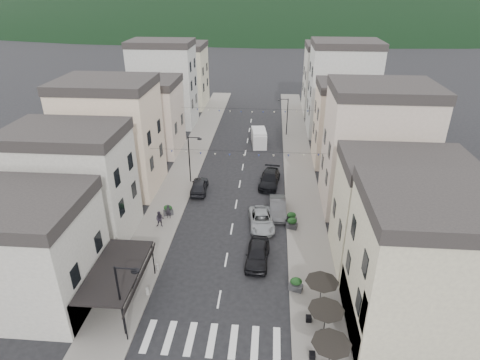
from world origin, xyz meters
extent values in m
cube|color=slate|center=(-7.50, 32.00, 0.06)|extent=(4.00, 76.00, 0.12)
cube|color=slate|center=(7.50, 32.00, 0.06)|extent=(4.00, 76.00, 0.12)
ellipsoid|color=black|center=(0.00, 300.00, 0.00)|extent=(640.00, 360.00, 70.00)
cube|color=#A9A59B|center=(-15.50, 5.00, 4.00)|extent=(12.00, 8.00, 8.00)
cube|color=#B3A98E|center=(14.50, 4.00, 5.00)|extent=(10.00, 8.00, 10.00)
cube|color=black|center=(-7.50, 5.00, 3.20)|extent=(3.60, 7.50, 0.15)
cube|color=black|center=(-5.70, 5.00, 2.70)|extent=(0.34, 7.50, 0.99)
cylinder|color=black|center=(-5.80, 1.50, 1.60)|extent=(0.10, 0.10, 3.20)
cylinder|color=black|center=(-5.80, 8.50, 1.60)|extent=(0.10, 0.10, 3.20)
cube|color=#A9A59B|center=(-14.50, 14.00, 5.00)|extent=(10.00, 7.00, 10.00)
cube|color=#262323|center=(-14.50, 14.00, 10.50)|extent=(10.20, 7.14, 1.00)
cube|color=beige|center=(-14.50, 24.00, 6.00)|extent=(10.00, 8.00, 12.00)
cube|color=#262323|center=(-14.50, 24.00, 12.50)|extent=(10.20, 8.16, 1.00)
cube|color=#B9A796|center=(-14.50, 36.00, 4.75)|extent=(10.00, 8.00, 9.50)
cube|color=#262323|center=(-14.50, 36.00, 10.00)|extent=(10.20, 8.16, 1.00)
cube|color=#A7A7A2|center=(-14.50, 48.00, 6.50)|extent=(10.00, 7.00, 13.00)
cube|color=#262323|center=(-14.50, 48.00, 13.50)|extent=(10.20, 7.14, 1.00)
cube|color=#B3A98E|center=(-14.50, 60.00, 5.50)|extent=(10.00, 9.00, 11.00)
cube|color=#262323|center=(-14.50, 60.00, 11.50)|extent=(10.20, 9.18, 1.00)
cube|color=#B3A98E|center=(14.50, 12.00, 4.50)|extent=(10.00, 7.00, 9.00)
cube|color=#262323|center=(14.50, 12.00, 9.50)|extent=(10.20, 7.14, 1.00)
cube|color=#B9A796|center=(14.50, 22.00, 6.25)|extent=(10.00, 8.00, 12.50)
cube|color=#262323|center=(14.50, 22.00, 13.00)|extent=(10.20, 8.16, 1.00)
cube|color=beige|center=(14.50, 34.00, 5.00)|extent=(10.00, 7.00, 10.00)
cube|color=#262323|center=(14.50, 34.00, 10.50)|extent=(10.20, 7.14, 1.00)
cube|color=#A7A7A2|center=(14.50, 46.00, 6.75)|extent=(10.00, 8.00, 13.50)
cube|color=#262323|center=(14.50, 46.00, 14.00)|extent=(10.20, 8.16, 1.00)
cube|color=#A9A59B|center=(14.50, 58.00, 5.75)|extent=(10.00, 9.00, 11.50)
cube|color=#262323|center=(14.50, 58.00, 12.00)|extent=(10.20, 9.18, 1.00)
cylinder|color=black|center=(7.70, 0.00, 1.27)|extent=(0.06, 0.06, 2.30)
cone|color=black|center=(7.70, 0.00, 2.37)|extent=(2.50, 2.50, 0.55)
cylinder|color=black|center=(7.70, 2.80, 1.27)|extent=(0.06, 0.06, 2.30)
cone|color=black|center=(7.70, 2.80, 2.37)|extent=(2.50, 2.50, 0.55)
cylinder|color=black|center=(7.70, 2.80, 0.49)|extent=(0.70, 0.70, 0.04)
cylinder|color=black|center=(7.70, 5.60, 1.27)|extent=(0.06, 0.06, 2.30)
cone|color=black|center=(7.70, 5.60, 2.37)|extent=(2.50, 2.50, 0.55)
cylinder|color=black|center=(7.70, 5.60, 0.49)|extent=(0.70, 0.70, 0.04)
cylinder|color=black|center=(-6.10, 2.00, 3.00)|extent=(0.14, 0.14, 6.00)
cylinder|color=black|center=(-5.40, 2.00, 5.90)|extent=(1.40, 0.10, 0.10)
cylinder|color=black|center=(-4.75, 2.00, 5.75)|extent=(0.56, 0.56, 0.08)
cylinder|color=black|center=(-6.10, 26.00, 3.00)|extent=(0.14, 0.14, 6.00)
cylinder|color=black|center=(-5.40, 26.00, 5.90)|extent=(1.40, 0.10, 0.10)
cylinder|color=black|center=(-4.75, 26.00, 5.75)|extent=(0.56, 0.56, 0.08)
cylinder|color=black|center=(6.10, 44.00, 3.00)|extent=(0.14, 0.14, 6.00)
cylinder|color=black|center=(5.40, 44.00, 5.90)|extent=(1.40, 0.10, 0.10)
cylinder|color=black|center=(4.75, 44.00, 5.75)|extent=(0.56, 0.56, 0.08)
cylinder|color=gray|center=(-5.70, 6.00, 0.42)|extent=(0.26, 0.26, 0.60)
cylinder|color=gray|center=(-5.70, 9.00, 0.42)|extent=(0.26, 0.26, 0.60)
cylinder|color=gray|center=(5.70, 8.00, 0.42)|extent=(0.26, 0.26, 0.60)
cylinder|color=black|center=(0.00, 22.00, 6.00)|extent=(19.00, 0.02, 0.02)
cone|color=beige|center=(-8.71, 22.00, 5.81)|extent=(0.28, 0.28, 0.24)
cone|color=navy|center=(-7.12, 22.00, 5.73)|extent=(0.28, 0.28, 0.24)
cone|color=beige|center=(-5.54, 22.00, 5.65)|extent=(0.28, 0.28, 0.24)
cone|color=navy|center=(-3.96, 22.00, 5.58)|extent=(0.28, 0.28, 0.24)
cone|color=beige|center=(-2.38, 22.00, 5.54)|extent=(0.28, 0.28, 0.24)
cone|color=navy|center=(-0.79, 22.00, 5.51)|extent=(0.28, 0.28, 0.24)
cone|color=beige|center=(0.79, 22.00, 5.51)|extent=(0.28, 0.28, 0.24)
cone|color=navy|center=(2.38, 22.00, 5.54)|extent=(0.28, 0.28, 0.24)
cone|color=beige|center=(3.96, 22.00, 5.58)|extent=(0.28, 0.28, 0.24)
cone|color=navy|center=(5.54, 22.00, 5.65)|extent=(0.28, 0.28, 0.24)
cone|color=beige|center=(7.12, 22.00, 5.73)|extent=(0.28, 0.28, 0.24)
cone|color=navy|center=(8.71, 22.00, 5.81)|extent=(0.28, 0.28, 0.24)
cylinder|color=black|center=(0.00, 38.00, 6.00)|extent=(19.00, 0.02, 0.02)
cone|color=beige|center=(-8.71, 38.00, 5.81)|extent=(0.28, 0.28, 0.24)
cone|color=navy|center=(-7.12, 38.00, 5.73)|extent=(0.28, 0.28, 0.24)
cone|color=beige|center=(-5.54, 38.00, 5.65)|extent=(0.28, 0.28, 0.24)
cone|color=navy|center=(-3.96, 38.00, 5.58)|extent=(0.28, 0.28, 0.24)
cone|color=beige|center=(-2.38, 38.00, 5.54)|extent=(0.28, 0.28, 0.24)
cone|color=navy|center=(-0.79, 38.00, 5.51)|extent=(0.28, 0.28, 0.24)
cone|color=beige|center=(0.79, 38.00, 5.51)|extent=(0.28, 0.28, 0.24)
cone|color=navy|center=(2.38, 38.00, 5.54)|extent=(0.28, 0.28, 0.24)
cone|color=beige|center=(3.96, 38.00, 5.58)|extent=(0.28, 0.28, 0.24)
cone|color=navy|center=(5.54, 38.00, 5.65)|extent=(0.28, 0.28, 0.24)
cone|color=beige|center=(7.12, 38.00, 5.73)|extent=(0.28, 0.28, 0.24)
cone|color=navy|center=(8.71, 38.00, 5.81)|extent=(0.28, 0.28, 0.24)
imported|color=black|center=(2.80, 10.97, 0.83)|extent=(2.21, 4.96, 1.66)
imported|color=#37373A|center=(4.60, 19.24, 0.80)|extent=(1.83, 4.88, 1.59)
imported|color=#94979C|center=(2.95, 16.79, 0.72)|extent=(2.96, 5.39, 1.43)
imported|color=black|center=(3.64, 26.06, 0.79)|extent=(2.84, 5.68, 1.58)
imported|color=black|center=(-4.60, 23.63, 0.79)|extent=(2.10, 4.71, 1.57)
cube|color=silver|center=(1.80, 39.58, 1.06)|extent=(2.59, 5.30, 2.13)
cube|color=silver|center=(1.87, 38.95, 2.18)|extent=(2.34, 3.60, 0.53)
cylinder|color=black|center=(1.18, 37.58, 0.37)|extent=(0.35, 0.77, 0.74)
cylinder|color=black|center=(2.86, 37.78, 0.37)|extent=(0.35, 0.77, 0.74)
cylinder|color=black|center=(0.74, 41.38, 0.37)|extent=(0.35, 0.77, 0.74)
cylinder|color=black|center=(2.42, 41.58, 0.37)|extent=(0.35, 0.77, 0.74)
imported|color=black|center=(-6.74, 17.36, 0.89)|extent=(0.58, 0.40, 1.54)
imported|color=#26202B|center=(-7.22, 15.71, 0.97)|extent=(0.86, 0.68, 1.70)
cube|color=#28282A|center=(-7.42, 6.84, 0.40)|extent=(1.13, 0.64, 0.56)
ellipsoid|color=black|center=(-7.42, 6.84, 1.01)|extent=(0.98, 0.63, 0.71)
cube|color=#313134|center=(-6.96, 18.04, 0.38)|extent=(1.16, 0.89, 0.51)
ellipsoid|color=black|center=(-6.96, 18.04, 0.94)|extent=(0.90, 0.57, 0.65)
cube|color=#313133|center=(6.00, 7.43, 0.39)|extent=(1.22, 0.91, 0.54)
ellipsoid|color=black|center=(6.00, 7.43, 0.99)|extent=(0.96, 0.61, 0.70)
cube|color=#28282A|center=(6.00, 16.45, 0.39)|extent=(1.19, 0.86, 0.54)
ellipsoid|color=black|center=(6.00, 16.45, 0.98)|extent=(0.94, 0.60, 0.69)
cube|color=#29292B|center=(6.00, 17.59, 0.38)|extent=(1.18, 0.92, 0.52)
ellipsoid|color=black|center=(6.00, 17.59, 0.95)|extent=(0.91, 0.58, 0.66)
camera|label=1|loc=(3.56, -17.74, 22.34)|focal=30.00mm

